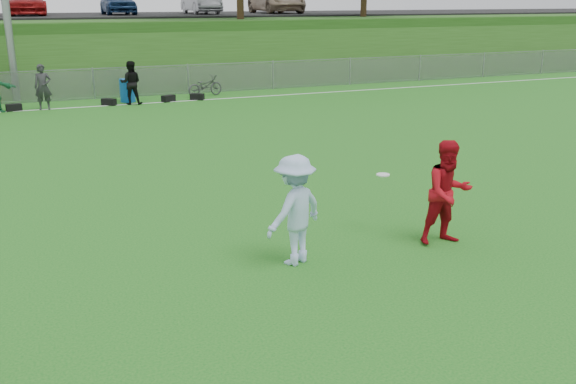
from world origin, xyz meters
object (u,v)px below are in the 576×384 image
bicycle (205,86)px  player_red_center (448,193)px  recycling_bin (127,90)px  player_blue (295,210)px  frisbee (383,175)px

bicycle → player_red_center: bearing=159.3°
player_red_center → bicycle: 18.31m
player_red_center → recycling_bin: 18.17m
recycling_bin → player_red_center: bearing=-82.3°
player_blue → recycling_bin: 17.80m
player_blue → bicycle: player_blue is taller
frisbee → bicycle: size_ratio=0.14×
frisbee → recycling_bin: (-1.70, 17.09, -0.60)m
player_blue → bicycle: (3.62, 18.08, -0.44)m
frisbee → recycling_bin: size_ratio=0.26×
player_red_center → frisbee: 1.18m
frisbee → player_red_center: bearing=-51.4°
frisbee → bicycle: frisbee is taller
player_red_center → recycling_bin: (-2.43, 18.00, -0.44)m
player_red_center → player_blue: size_ratio=1.02×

